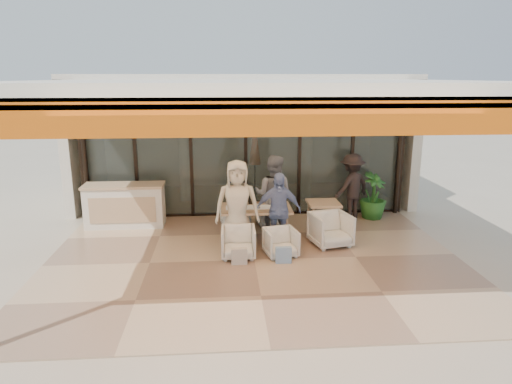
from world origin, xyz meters
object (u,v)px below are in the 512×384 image
(side_chair, at_px, (331,228))
(diner_navy, at_px, (236,202))
(potted_palm, at_px, (373,196))
(diner_cream, at_px, (237,205))
(side_table, at_px, (323,207))
(dining_table, at_px, (256,210))
(host_counter, at_px, (125,205))
(chair_far_right, at_px, (271,213))
(chair_near_left, at_px, (238,241))
(standing_woman, at_px, (352,187))
(diner_periwinkle, at_px, (278,210))
(chair_far_left, at_px, (235,214))
(diner_grey, at_px, (273,195))
(chair_near_right, at_px, (281,241))

(side_chair, bearing_deg, diner_navy, 141.78)
(potted_palm, bearing_deg, diner_cream, -152.82)
(diner_cream, distance_m, side_table, 2.11)
(dining_table, bearing_deg, side_table, 10.67)
(host_counter, xyz_separation_m, chair_far_right, (3.43, -0.18, -0.21))
(diner_navy, relative_size, potted_palm, 1.28)
(chair_near_left, xyz_separation_m, standing_woman, (2.89, 2.30, 0.49))
(diner_navy, xyz_separation_m, diner_periwinkle, (0.84, -0.90, 0.04))
(diner_periwinkle, distance_m, side_table, 1.35)
(chair_far_right, bearing_deg, chair_far_left, -9.45)
(chair_far_left, xyz_separation_m, side_table, (1.95, -0.65, 0.32))
(dining_table, distance_m, chair_far_right, 1.10)
(dining_table, xyz_separation_m, chair_far_left, (-0.41, 0.94, -0.37))
(host_counter, xyz_separation_m, diner_grey, (3.43, -0.68, 0.37))
(dining_table, bearing_deg, diner_navy, 133.02)
(side_table, bearing_deg, dining_table, -169.33)
(diner_grey, xyz_separation_m, side_chair, (1.11, -0.90, -0.51))
(chair_near_right, height_order, side_chair, side_chair)
(chair_near_right, bearing_deg, chair_far_right, 78.44)
(standing_woman, bearing_deg, chair_near_right, 18.61)
(side_table, bearing_deg, diner_periwinkle, -146.18)
(host_counter, height_order, standing_woman, standing_woman)
(host_counter, distance_m, diner_periwinkle, 3.79)
(chair_near_left, xyz_separation_m, chair_near_right, (0.84, 0.00, -0.03))
(chair_near_right, xyz_separation_m, side_table, (1.11, 1.25, 0.33))
(host_counter, bearing_deg, diner_periwinkle, -24.80)
(standing_woman, bearing_deg, side_chair, 32.92)
(host_counter, height_order, side_chair, host_counter)
(side_chair, bearing_deg, chair_near_left, -179.15)
(chair_far_right, relative_size, chair_near_right, 1.03)
(diner_cream, bearing_deg, host_counter, 148.50)
(chair_far_left, bearing_deg, dining_table, 101.21)
(chair_near_right, distance_m, potted_palm, 3.46)
(diner_navy, relative_size, diner_periwinkle, 0.95)
(side_table, bearing_deg, chair_far_right, 149.59)
(chair_far_right, xyz_separation_m, potted_palm, (2.60, 0.37, 0.27))
(diner_cream, bearing_deg, standing_woman, 31.93)
(chair_far_left, xyz_separation_m, diner_cream, (0.00, -1.40, 0.61))
(dining_table, relative_size, chair_near_left, 2.21)
(dining_table, relative_size, chair_far_right, 2.36)
(diner_periwinkle, bearing_deg, chair_far_right, 93.19)
(side_chair, height_order, potted_palm, potted_palm)
(chair_near_left, relative_size, side_chair, 0.87)
(diner_navy, relative_size, diner_cream, 0.81)
(chair_near_right, distance_m, diner_grey, 1.52)
(dining_table, xyz_separation_m, chair_near_right, (0.43, -0.96, -0.38))
(dining_table, height_order, potted_palm, potted_palm)
(diner_periwinkle, xyz_separation_m, side_chair, (1.11, -0.00, -0.41))
(diner_navy, relative_size, side_table, 2.03)
(chair_near_right, xyz_separation_m, diner_grey, (0.00, 1.40, 0.59))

